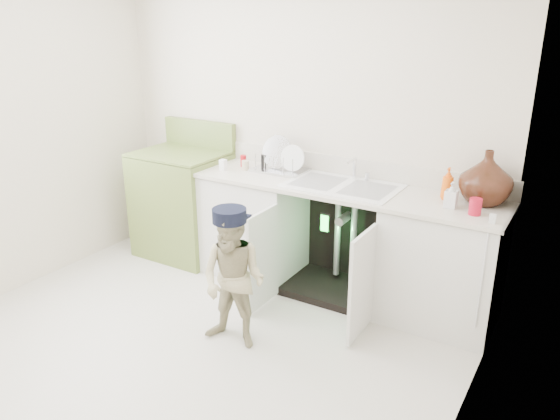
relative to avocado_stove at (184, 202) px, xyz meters
The scene contains 5 objects.
ground 1.64m from the avocado_stove, 48.95° to the right, with size 3.50×3.50×0.00m, color beige.
room_shell 1.74m from the avocado_stove, 48.95° to the right, with size 6.00×5.50×1.26m.
counter_run 1.62m from the avocado_stove, ahead, with size 2.44×1.02×1.27m.
avocado_stove is the anchor object (origin of this frame).
repair_worker 1.63m from the avocado_stove, 37.99° to the right, with size 0.61×0.89×0.97m.
Camera 1 is at (2.19, -2.43, 2.13)m, focal length 35.00 mm.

